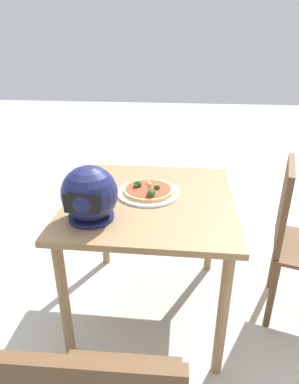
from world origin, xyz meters
TOP-DOWN VIEW (x-y plane):
  - ground_plane at (0.00, 0.00)m, footprint 14.00×14.00m
  - dining_table at (0.00, 0.00)m, footprint 0.84×0.91m
  - pizza_plate at (0.02, -0.04)m, footprint 0.33×0.33m
  - pizza at (0.02, -0.03)m, footprint 0.26×0.26m
  - motorcycle_helmet at (0.24, 0.25)m, footprint 0.25×0.25m
  - drinking_glass at (0.28, 0.06)m, footprint 0.07×0.07m
  - chair_side at (-0.78, -0.06)m, footprint 0.49×0.49m

SIDE VIEW (x-z plane):
  - ground_plane at x=0.00m, z-range 0.00..0.00m
  - chair_side at x=-0.78m, z-range 0.06..0.96m
  - dining_table at x=0.00m, z-range 0.26..0.99m
  - pizza_plate at x=0.02m, z-range 0.72..0.74m
  - pizza at x=0.02m, z-range 0.72..0.78m
  - drinking_glass at x=0.28m, z-range 0.72..0.84m
  - motorcycle_helmet at x=0.24m, z-range 0.72..0.97m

